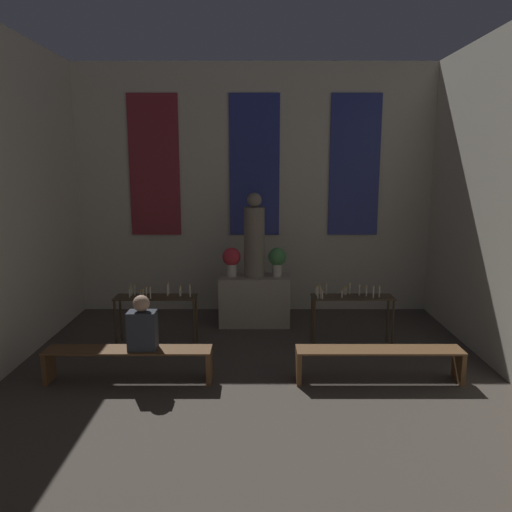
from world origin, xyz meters
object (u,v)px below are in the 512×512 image
Objects in this scene: pew_back_right at (381,357)px; candle_rack_right at (353,304)px; statue at (256,238)px; candle_rack_left at (158,303)px; person_seated at (144,325)px; altar at (256,300)px; flower_vase_right at (279,259)px; flower_vase_left at (233,259)px; pew_back_left at (130,357)px.

candle_rack_right is at bearing 95.00° from pew_back_right.
pew_back_right is at bearing -55.77° from statue.
person_seated reaches higher than candle_rack_left.
pew_back_right is (1.62, -2.39, -0.10)m from altar.
altar is 1.71× the size of person_seated.
candle_rack_left is (-1.92, -1.04, -0.50)m from flower_vase_right.
candle_rack_right reaches higher than pew_back_right.
pew_back_right is (1.62, -2.39, -1.20)m from statue.
flower_vase_left reaches higher than person_seated.
candle_rack_right is at bearing -28.71° from flower_vase_left.
flower_vase_right is 0.71× the size of person_seated.
statue is at bearing 55.77° from pew_back_left.
flower_vase_right reaches higher than candle_rack_right.
pew_back_left is 3.25m from pew_back_right.
flower_vase_left and flower_vase_right have the same top height.
flower_vase_right is at bearing 117.20° from pew_back_right.
pew_back_right is (0.12, -1.34, -0.34)m from candle_rack_right.
statue is at bearing 0.00° from altar.
pew_back_left is (-1.23, -2.39, -0.84)m from flower_vase_left.
pew_back_left is (-2.02, -2.39, -0.84)m from flower_vase_right.
flower_vase_left reaches higher than candle_rack_right.
altar reaches higher than pew_back_right.
pew_back_left is (-1.62, -2.39, -1.20)m from statue.
candle_rack_left reaches higher than pew_back_right.
flower_vase_right reaches higher than altar.
person_seated reaches higher than pew_back_right.
flower_vase_right is (0.79, 0.00, 0.00)m from flower_vase_left.
flower_vase_right is at bearing 52.57° from person_seated.
pew_back_left is (-3.13, -1.34, -0.34)m from candle_rack_right.
candle_rack_left is at bearing 93.88° from person_seated.
candle_rack_left is at bearing 156.87° from pew_back_right.
altar is at bearing 55.77° from pew_back_left.
candle_rack_left is 1.39m from pew_back_left.
candle_rack_left reaches higher than pew_back_left.
flower_vase_right is (0.40, 0.00, -0.36)m from statue.
candle_rack_left is (-1.52, -1.04, 0.24)m from altar.
flower_vase_right is 2.24m from candle_rack_left.
flower_vase_right is at bearing 0.00° from flower_vase_left.
person_seated reaches higher than pew_back_left.
person_seated is at bearing -0.00° from pew_back_left.
candle_rack_right is 0.59× the size of pew_back_left.
candle_rack_right is (3.03, 0.00, -0.00)m from candle_rack_left.
statue is 3.13m from pew_back_right.
flower_vase_left is 0.71× the size of person_seated.
statue is 0.54m from flower_vase_right.
candle_rack_left is (-1.12, -1.04, -0.50)m from flower_vase_left.
flower_vase_left is 0.24× the size of pew_back_left.
candle_rack_right is (1.90, -1.04, -0.50)m from flower_vase_left.
flower_vase_left is (-0.40, 0.00, -0.36)m from statue.
statue reaches higher than flower_vase_left.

